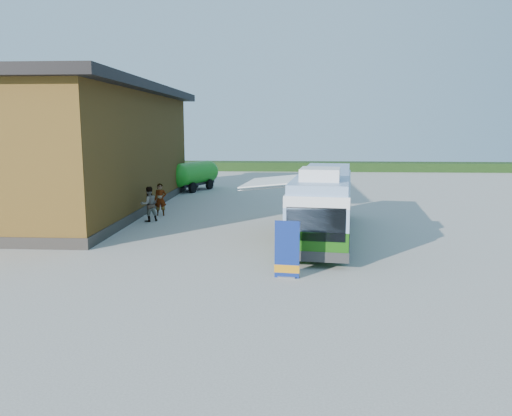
# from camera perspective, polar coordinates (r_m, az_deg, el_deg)

# --- Properties ---
(ground) EXTENTS (100.00, 100.00, 0.00)m
(ground) POSITION_cam_1_polar(r_m,az_deg,el_deg) (20.29, -1.39, -5.11)
(ground) COLOR #BCB7AD
(ground) RESTS_ON ground
(barn) EXTENTS (9.60, 21.20, 7.50)m
(barn) POSITION_cam_1_polar(r_m,az_deg,el_deg) (32.03, -18.94, 6.20)
(barn) COLOR brown
(barn) RESTS_ON ground
(hedge) EXTENTS (40.00, 3.00, 1.00)m
(hedge) POSITION_cam_1_polar(r_m,az_deg,el_deg) (58.09, 9.85, 4.69)
(hedge) COLOR #264419
(hedge) RESTS_ON ground
(bus) EXTENTS (3.75, 11.47, 3.46)m
(bus) POSITION_cam_1_polar(r_m,az_deg,el_deg) (23.12, 7.78, 0.77)
(bus) COLOR #206310
(bus) RESTS_ON ground
(awning) EXTENTS (2.97, 4.28, 0.51)m
(awning) POSITION_cam_1_polar(r_m,az_deg,el_deg) (22.72, 2.39, 2.91)
(awning) COLOR white
(awning) RESTS_ON ground
(banner) EXTENTS (0.85, 0.25, 1.96)m
(banner) POSITION_cam_1_polar(r_m,az_deg,el_deg) (16.79, 3.55, -5.36)
(banner) COLOR navy
(banner) RESTS_ON ground
(picnic_table) EXTENTS (1.67, 1.56, 0.79)m
(picnic_table) POSITION_cam_1_polar(r_m,az_deg,el_deg) (20.98, 5.14, -2.99)
(picnic_table) COLOR tan
(picnic_table) RESTS_ON ground
(person_a) EXTENTS (0.75, 0.56, 1.85)m
(person_a) POSITION_cam_1_polar(r_m,az_deg,el_deg) (28.96, -10.87, 0.96)
(person_a) COLOR #999999
(person_a) RESTS_ON ground
(person_b) EXTENTS (1.16, 1.12, 1.88)m
(person_b) POSITION_cam_1_polar(r_m,az_deg,el_deg) (27.29, -12.16, 0.44)
(person_b) COLOR #999999
(person_b) RESTS_ON ground
(slurry_tanker) EXTENTS (3.42, 5.74, 2.27)m
(slurry_tanker) POSITION_cam_1_polar(r_m,az_deg,el_deg) (39.87, -7.14, 3.86)
(slurry_tanker) COLOR #1B8B19
(slurry_tanker) RESTS_ON ground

